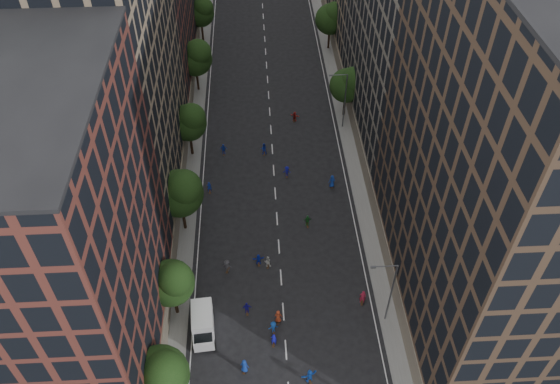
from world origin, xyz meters
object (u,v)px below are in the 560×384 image
Objects in this scene: cargo_van at (203,324)px; skater_1 at (274,340)px; skater_0 at (244,366)px; streetlamp_far at (344,98)px; streetlamp_near at (390,290)px.

skater_1 is at bearing -19.41° from cargo_van.
skater_0 is 4.03m from skater_1.
streetlamp_far is at bearing 56.02° from cargo_van.
cargo_van is (-18.66, -0.43, -3.81)m from streetlamp_near.
streetlamp_far is at bearing 90.00° from streetlamp_near.
skater_1 is at bearing -108.13° from streetlamp_far.
cargo_van is (-18.66, -33.43, -3.81)m from streetlamp_far.
streetlamp_near is 1.00× the size of streetlamp_far.
streetlamp_far reaches higher than skater_1.
streetlamp_far is 5.18× the size of skater_0.
cargo_van is at bearing -178.67° from streetlamp_near.
skater_0 is at bearing -52.67° from cargo_van.
streetlamp_far reaches higher than cargo_van.
streetlamp_far is 1.80× the size of cargo_van.
streetlamp_near is at bearing -157.00° from skater_1.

